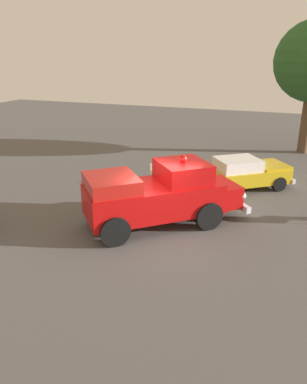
% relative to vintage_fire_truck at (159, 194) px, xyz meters
% --- Properties ---
extents(ground_plane, '(60.00, 60.00, 0.00)m').
position_rel_vintage_fire_truck_xyz_m(ground_plane, '(0.19, -0.57, -1.20)').
color(ground_plane, '#514F4C').
extents(vintage_fire_truck, '(5.93, 5.52, 2.59)m').
position_rel_vintage_fire_truck_xyz_m(vintage_fire_truck, '(0.00, 0.00, 0.00)').
color(vintage_fire_truck, black).
rests_on(vintage_fire_truck, ground).
extents(classic_hot_rod, '(4.61, 4.06, 1.46)m').
position_rel_vintage_fire_truck_xyz_m(classic_hot_rod, '(2.42, 5.06, -0.45)').
color(classic_hot_rod, black).
rests_on(classic_hot_rod, ground).
extents(lawn_chair_by_car, '(0.68, 0.68, 1.02)m').
position_rel_vintage_fire_truck_xyz_m(lawn_chair_by_car, '(-1.64, 4.17, -0.61)').
color(lawn_chair_by_car, '#B7BABF').
rests_on(lawn_chair_by_car, ground).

